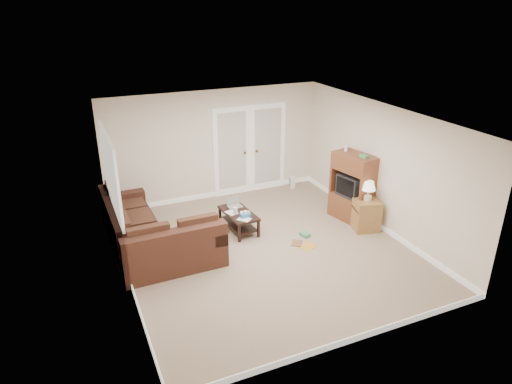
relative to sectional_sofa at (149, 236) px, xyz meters
name	(u,v)px	position (x,y,z in m)	size (l,w,h in m)	color
floor	(265,249)	(1.98, -0.78, -0.33)	(5.50, 5.50, 0.00)	tan
ceiling	(266,117)	(1.98, -0.78, 2.17)	(5.00, 5.50, 0.02)	silver
wall_left	(120,212)	(-0.52, -0.78, 0.92)	(0.02, 5.50, 2.50)	white
wall_right	(382,168)	(4.48, -0.78, 0.92)	(0.02, 5.50, 2.50)	white
wall_back	(215,145)	(1.98, 1.97, 0.92)	(5.00, 0.02, 2.50)	white
wall_front	(358,264)	(1.98, -3.53, 0.92)	(5.00, 0.02, 2.50)	white
baseboards	(265,247)	(1.98, -0.78, -0.28)	(5.00, 5.50, 0.10)	white
french_doors	(250,150)	(2.83, 1.94, 0.71)	(1.80, 0.05, 2.13)	white
window_left	(111,173)	(-0.49, 0.22, 1.22)	(0.05, 1.92, 1.42)	white
sectional_sofa	(149,236)	(0.00, 0.00, 0.00)	(1.86, 2.71, 0.83)	#47261B
coffee_table	(238,220)	(1.81, 0.16, -0.11)	(0.56, 1.01, 0.66)	black
tv_armoire	(353,187)	(4.17, -0.31, 0.39)	(0.66, 0.97, 1.53)	brown
side_cabinet	(366,212)	(4.18, -0.82, 0.04)	(0.60, 0.60, 1.03)	olive
space_heater	(292,182)	(3.83, 1.67, -0.17)	(0.12, 0.10, 0.30)	white
floor_magazine	(308,246)	(2.76, -1.01, -0.32)	(0.29, 0.23, 0.01)	gold
floor_greenbox	(305,234)	(2.90, -0.62, -0.29)	(0.14, 0.19, 0.08)	#449760
floor_book	(292,243)	(2.54, -0.77, -0.32)	(0.18, 0.25, 0.02)	brown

